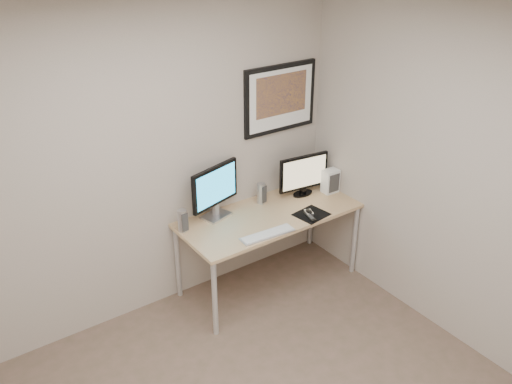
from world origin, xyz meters
The scene contains 12 objects.
room centered at (0.00, 0.45, 1.64)m, with size 3.60×3.60×3.60m.
desk centered at (1.00, 1.35, 0.66)m, with size 1.60×0.70×0.73m.
framed_art centered at (1.35, 1.68, 1.62)m, with size 0.75×0.04×0.60m.
monitor_large centered at (0.60, 1.58, 0.99)m, with size 0.51×0.23×0.47m.
monitor_tv centered at (1.47, 1.47, 0.94)m, with size 0.50×0.14×0.39m.
speaker_left centered at (0.25, 1.53, 0.83)m, with size 0.08×0.08×0.19m, color #B7B7BC.
speaker_right centered at (1.06, 1.56, 0.83)m, with size 0.08×0.08×0.19m, color #B7B7BC.
keyboard centered at (0.78, 1.07, 0.74)m, with size 0.47×0.13×0.02m, color #BCBCC1.
mousepad centered at (1.29, 1.13, 0.73)m, with size 0.27×0.24×0.00m, color black.
mouse centered at (1.28, 1.15, 0.75)m, with size 0.05×0.10×0.03m, color black.
remote centered at (1.24, 1.10, 0.74)m, with size 0.05×0.17×0.02m, color black.
fan_unit centered at (1.72, 1.37, 0.84)m, with size 0.15×0.11×0.22m, color silver.
Camera 1 is at (-1.47, -1.95, 3.02)m, focal length 38.00 mm.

